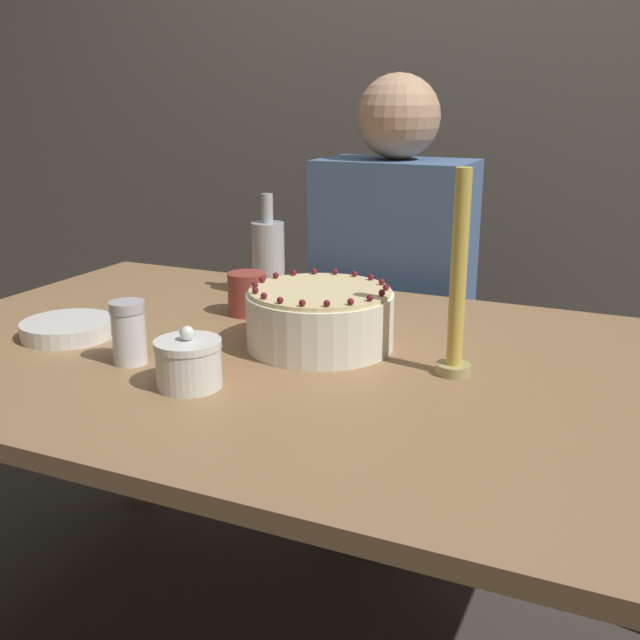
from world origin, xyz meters
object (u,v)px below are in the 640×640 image
Objects in this scene: cake at (320,318)px; sugar_shaker at (129,332)px; sugar_bowl at (189,363)px; person_man_blue_shirt at (392,335)px; candle at (458,291)px; bottle at (268,257)px.

sugar_shaker is at bearing -140.35° from cake.
person_man_blue_shirt is at bearing 88.04° from sugar_bowl.
sugar_bowl is 0.17m from sugar_shaker.
cake is at bearing 68.21° from sugar_bowl.
sugar_shaker is 0.32× the size of candle.
candle is (0.38, 0.24, 0.11)m from sugar_bowl.
person_man_blue_shirt reaches higher than cake.
bottle is at bearing 132.03° from cake.
sugar_bowl is 0.95m from person_man_blue_shirt.
candle is 1.45× the size of bottle.
person_man_blue_shirt is (0.03, 0.93, -0.22)m from sugar_bowl.
candle is 0.28× the size of person_man_blue_shirt.
sugar_shaker is 0.52m from bottle.
bottle reaches higher than sugar_shaker.
bottle is at bearing 90.19° from sugar_shaker.
cake is 0.29m from candle.
bottle is (-0.00, 0.52, 0.03)m from sugar_shaker.
sugar_shaker is at bearing 162.12° from sugar_bowl.
bottle is at bearing 147.82° from candle.
cake reaches higher than sugar_bowl.
bottle is 0.19× the size of person_man_blue_shirt.
cake is at bearing -47.97° from bottle.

